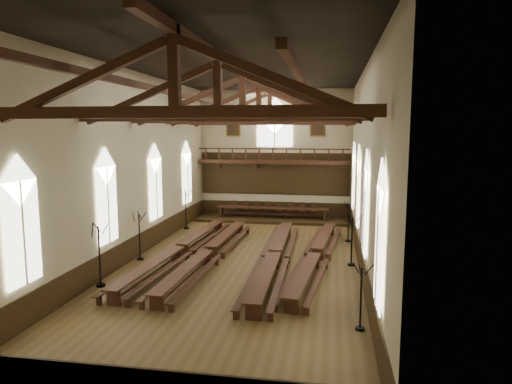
# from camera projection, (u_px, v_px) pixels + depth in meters

# --- Properties ---
(ground) EXTENTS (26.00, 26.00, 0.00)m
(ground) POSITION_uv_depth(u_px,v_px,m) (243.00, 263.00, 23.82)
(ground) COLOR brown
(ground) RESTS_ON ground
(room_walls) EXTENTS (26.00, 26.00, 26.00)m
(room_walls) POSITION_uv_depth(u_px,v_px,m) (243.00, 138.00, 22.94)
(room_walls) COLOR #BCB08E
(room_walls) RESTS_ON ground
(wainscot_band) EXTENTS (12.00, 26.00, 1.20)m
(wainscot_band) POSITION_uv_depth(u_px,v_px,m) (243.00, 252.00, 23.74)
(wainscot_band) COLOR black
(wainscot_band) RESTS_ON ground
(side_windows) EXTENTS (11.85, 19.80, 4.50)m
(side_windows) POSITION_uv_depth(u_px,v_px,m) (243.00, 192.00, 23.31)
(side_windows) COLOR #EBE7CF
(side_windows) RESTS_ON room_walls
(end_window) EXTENTS (2.80, 0.12, 3.80)m
(end_window) POSITION_uv_depth(u_px,v_px,m) (275.00, 125.00, 35.44)
(end_window) COLOR white
(end_window) RESTS_ON room_walls
(minstrels_gallery) EXTENTS (11.80, 1.24, 3.70)m
(minstrels_gallery) POSITION_uv_depth(u_px,v_px,m) (274.00, 168.00, 35.66)
(minstrels_gallery) COLOR #3D2013
(minstrels_gallery) RESTS_ON room_walls
(portraits) EXTENTS (7.75, 0.09, 1.45)m
(portraits) POSITION_uv_depth(u_px,v_px,m) (275.00, 127.00, 35.46)
(portraits) COLOR brown
(portraits) RESTS_ON room_walls
(roof_trusses) EXTENTS (11.70, 25.70, 2.80)m
(roof_trusses) POSITION_uv_depth(u_px,v_px,m) (243.00, 103.00, 22.70)
(roof_trusses) COLOR #3D2013
(roof_trusses) RESTS_ON room_walls
(refectory_row_a) EXTENTS (1.90, 14.46, 0.75)m
(refectory_row_a) POSITION_uv_depth(u_px,v_px,m) (180.00, 249.00, 24.53)
(refectory_row_a) COLOR #3D2013
(refectory_row_a) RESTS_ON ground
(refectory_row_b) EXTENTS (1.69, 14.21, 0.73)m
(refectory_row_b) POSITION_uv_depth(u_px,v_px,m) (209.00, 252.00, 24.00)
(refectory_row_b) COLOR #3D2013
(refectory_row_b) RESTS_ON ground
(refectory_row_c) EXTENTS (1.62, 14.49, 0.76)m
(refectory_row_c) POSITION_uv_depth(u_px,v_px,m) (274.00, 255.00, 23.30)
(refectory_row_c) COLOR #3D2013
(refectory_row_c) RESTS_ON ground
(refectory_row_d) EXTENTS (2.11, 14.17, 0.71)m
(refectory_row_d) POSITION_uv_depth(u_px,v_px,m) (316.00, 254.00, 23.58)
(refectory_row_d) COLOR #3D2013
(refectory_row_d) RESTS_ON ground
(dais) EXTENTS (11.40, 3.13, 0.21)m
(dais) POSITION_uv_depth(u_px,v_px,m) (272.00, 219.00, 34.94)
(dais) COLOR black
(dais) RESTS_ON ground
(high_table) EXTENTS (8.56, 1.01, 0.80)m
(high_table) POSITION_uv_depth(u_px,v_px,m) (272.00, 209.00, 34.83)
(high_table) COLOR #3D2013
(high_table) RESTS_ON dais
(high_chairs) EXTENTS (6.83, 0.54, 1.11)m
(high_chairs) POSITION_uv_depth(u_px,v_px,m) (274.00, 208.00, 35.66)
(high_chairs) COLOR #3D2013
(high_chairs) RESTS_ON dais
(candelabrum_left_near) EXTENTS (0.82, 0.87, 2.88)m
(candelabrum_left_near) POSITION_uv_depth(u_px,v_px,m) (100.00, 267.00, 20.12)
(candelabrum_left_near) COLOR black
(candelabrum_left_near) RESTS_ON ground
(candelabrum_left_mid) EXTENTS (0.76, 0.78, 2.62)m
(candelabrum_left_mid) POSITION_uv_depth(u_px,v_px,m) (140.00, 245.00, 24.28)
(candelabrum_left_mid) COLOR black
(candelabrum_left_mid) RESTS_ON ground
(candelabrum_left_far) EXTENTS (0.81, 0.84, 2.79)m
(candelabrum_left_far) POSITION_uv_depth(u_px,v_px,m) (186.00, 217.00, 31.92)
(candelabrum_left_far) COLOR black
(candelabrum_left_far) RESTS_ON ground
(candelabrum_right_near) EXTENTS (0.70, 0.71, 2.38)m
(candelabrum_right_near) POSITION_uv_depth(u_px,v_px,m) (361.00, 310.00, 15.74)
(candelabrum_right_near) COLOR black
(candelabrum_right_near) RESTS_ON ground
(candelabrum_right_mid) EXTENTS (0.76, 0.79, 2.62)m
(candelabrum_right_mid) POSITION_uv_depth(u_px,v_px,m) (352.00, 250.00, 23.26)
(candelabrum_right_mid) COLOR black
(candelabrum_right_mid) RESTS_ON ground
(candelabrum_right_far) EXTENTS (0.74, 0.74, 2.50)m
(candelabrum_right_far) POSITION_uv_depth(u_px,v_px,m) (348.00, 230.00, 28.26)
(candelabrum_right_far) COLOR black
(candelabrum_right_far) RESTS_ON ground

